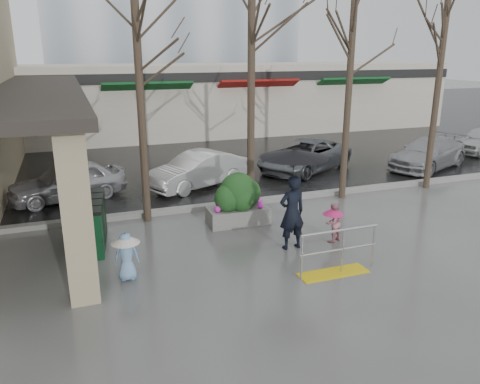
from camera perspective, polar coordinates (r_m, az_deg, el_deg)
ground at (r=11.12m, az=2.26°, el=-8.30°), size 120.00×120.00×0.00m
street_asphalt at (r=31.89m, az=-13.04°, el=7.86°), size 120.00×36.00×0.01m
curb at (r=14.60m, az=-3.69°, el=-1.76°), size 120.00×0.30×0.15m
canopy_slab at (r=17.36m, az=-23.67°, el=11.83°), size 2.80×18.00×0.25m
pillar_front at (r=9.28m, az=-19.25°, el=-2.78°), size 0.55×0.55×3.50m
pillar_back at (r=15.58m, az=-19.92°, el=4.82°), size 0.55×0.55×3.50m
storefront_row at (r=28.02m, az=-8.06°, el=11.09°), size 34.00×6.74×4.00m
handrail at (r=10.57m, az=11.70°, el=-7.80°), size 1.90×0.50×1.03m
tree_west at (r=13.04m, az=-12.49°, el=18.05°), size 3.20×3.20×6.80m
tree_midwest at (r=13.87m, az=1.42°, el=18.94°), size 3.20×3.20×7.00m
tree_mideast at (r=15.38m, az=13.46°, el=16.90°), size 3.20×3.20×6.50m
tree_east at (r=17.54m, az=23.67°, el=17.65°), size 3.20×3.20×7.20m
woman at (r=11.28m, az=6.46°, el=0.75°), size 1.65×1.65×2.54m
child_pink at (r=12.19m, az=11.28°, el=-3.37°), size 0.59×0.55×1.01m
child_blue at (r=10.26m, az=-13.69°, el=-7.10°), size 0.61×0.61×1.07m
planter at (r=13.16m, az=-0.24°, el=-0.91°), size 1.74×1.01×1.49m
news_boxes at (r=12.34m, az=-17.27°, el=-3.47°), size 0.73×2.19×1.20m
car_a at (r=16.34m, az=-20.29°, el=1.26°), size 3.96×2.44×1.26m
car_b at (r=16.82m, az=-5.20°, el=2.67°), size 4.03×2.80×1.26m
car_c at (r=19.33m, az=7.89°, el=4.43°), size 4.98×3.99×1.26m
car_d at (r=21.14m, az=21.97°, el=4.42°), size 4.69×3.32×1.26m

